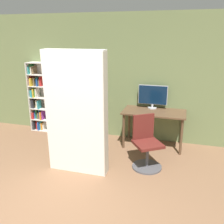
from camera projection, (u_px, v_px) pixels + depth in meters
name	position (u px, v px, depth m)	size (l,w,h in m)	color
wall_back	(113.00, 78.00, 5.48)	(8.00, 0.06, 2.70)	#6B7A4C
desk	(154.00, 116.00, 5.10)	(1.26, 0.65, 0.76)	brown
monitor	(153.00, 96.00, 5.20)	(0.61, 0.19, 0.49)	#B7B7BC
office_chair	(146.00, 147.00, 4.36)	(0.61, 0.61, 0.93)	#4C4C51
bookshelf	(42.00, 99.00, 5.97)	(0.66, 0.30, 1.65)	beige
mattress_near	(77.00, 114.00, 4.04)	(1.01, 0.24, 2.04)	silver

